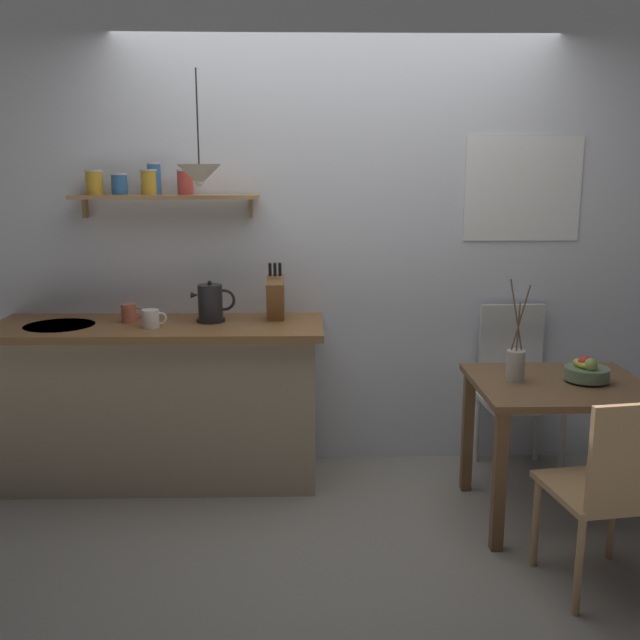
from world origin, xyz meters
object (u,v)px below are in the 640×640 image
object	(u,v)px
knife_block	(276,297)
pendant_lamp	(199,175)
electric_kettle	(211,303)
coffee_mug_by_sink	(129,313)
coffee_mug_spare	(151,319)
dining_table	(558,406)
twig_vase	(516,364)
dining_chair_far	(515,382)
fruit_bowl	(586,371)
dining_chair_near	(613,485)

from	to	relation	value
knife_block	pendant_lamp	bearing A→B (deg)	-152.81
electric_kettle	coffee_mug_by_sink	world-z (taller)	electric_kettle
coffee_mug_by_sink	electric_kettle	bearing A→B (deg)	0.26
knife_block	coffee_mug_spare	distance (m)	0.69
dining_table	twig_vase	xyz separation A→B (m)	(-0.22, 0.03, 0.21)
dining_chair_far	coffee_mug_by_sink	world-z (taller)	coffee_mug_by_sink
pendant_lamp	fruit_bowl	bearing A→B (deg)	-11.22
electric_kettle	dining_chair_near	bearing A→B (deg)	-35.02
dining_table	dining_chair_far	world-z (taller)	dining_chair_far
fruit_bowl	knife_block	distance (m)	1.69
coffee_mug_spare	dining_chair_near	bearing A→B (deg)	-27.82
coffee_mug_spare	knife_block	bearing A→B (deg)	15.15
electric_kettle	fruit_bowl	bearing A→B (deg)	-15.83
dining_table	coffee_mug_by_sink	distance (m)	2.34
pendant_lamp	electric_kettle	bearing A→B (deg)	83.94
knife_block	dining_chair_far	bearing A→B (deg)	1.63
dining_chair_near	twig_vase	xyz separation A→B (m)	(-0.20, 0.73, 0.31)
dining_table	electric_kettle	size ratio (longest dim) A/B	3.44
pendant_lamp	coffee_mug_by_sink	bearing A→B (deg)	160.20
twig_vase	knife_block	distance (m)	1.35
knife_block	coffee_mug_by_sink	xyz separation A→B (m)	(-0.82, -0.04, -0.08)
dining_chair_far	coffee_mug_by_sink	xyz separation A→B (m)	(-2.22, -0.08, 0.44)
coffee_mug_spare	dining_table	bearing A→B (deg)	-10.83
dining_chair_near	dining_chair_far	size ratio (longest dim) A/B	0.90
dining_table	dining_chair_near	xyz separation A→B (m)	(-0.02, -0.70, -0.10)
dining_table	coffee_mug_spare	distance (m)	2.17
knife_block	coffee_mug_by_sink	distance (m)	0.82
twig_vase	knife_block	xyz separation A→B (m)	(-1.21, 0.55, 0.25)
dining_chair_near	coffee_mug_spare	xyz separation A→B (m)	(-2.08, 1.10, 0.48)
twig_vase	coffee_mug_by_sink	world-z (taller)	twig_vase
dining_chair_near	dining_table	bearing A→B (deg)	88.60
fruit_bowl	electric_kettle	distance (m)	2.01
dining_chair_far	dining_table	bearing A→B (deg)	-87.34
dining_chair_far	pendant_lamp	xyz separation A→B (m)	(-1.78, -0.23, 1.20)
twig_vase	coffee_mug_spare	world-z (taller)	twig_vase
dining_table	pendant_lamp	bearing A→B (deg)	167.91
coffee_mug_by_sink	pendant_lamp	distance (m)	0.89
dining_chair_near	dining_chair_far	bearing A→B (deg)	90.51
fruit_bowl	pendant_lamp	xyz separation A→B (m)	(-1.94, 0.38, 0.95)
dining_table	dining_chair_near	world-z (taller)	dining_chair_near
coffee_mug_spare	coffee_mug_by_sink	bearing A→B (deg)	136.42
pendant_lamp	knife_block	bearing A→B (deg)	27.19
electric_kettle	coffee_mug_spare	xyz separation A→B (m)	(-0.30, -0.15, -0.05)
twig_vase	coffee_mug_by_sink	distance (m)	2.10
fruit_bowl	twig_vase	distance (m)	0.35
fruit_bowl	knife_block	size ratio (longest dim) A/B	0.66
knife_block	fruit_bowl	bearing A→B (deg)	-20.31
fruit_bowl	coffee_mug_by_sink	world-z (taller)	coffee_mug_by_sink
fruit_bowl	pendant_lamp	size ratio (longest dim) A/B	0.37
twig_vase	pendant_lamp	xyz separation A→B (m)	(-1.59, 0.36, 0.92)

